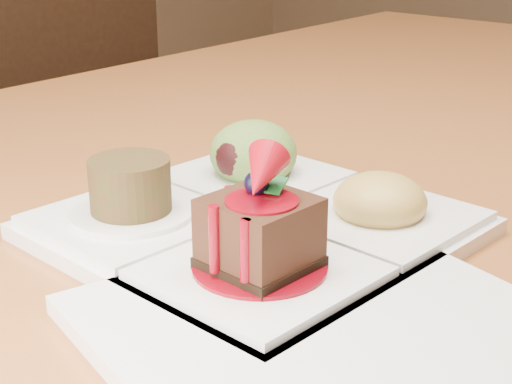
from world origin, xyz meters
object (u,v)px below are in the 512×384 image
Objects in this scene: dining_table at (347,215)px; chair_left at (94,140)px; second_plate at (332,333)px; sampler_plate at (258,208)px.

chair_left is (-0.79, 0.30, -0.14)m from dining_table.
dining_table is 7.41× the size of second_plate.
dining_table is 0.86m from chair_left.
sampler_plate is at bearing 68.49° from chair_left.
dining_table is at bearing 108.90° from sampler_plate.
chair_left is 3.91× the size of second_plate.
chair_left is at bearing 152.37° from sampler_plate.
dining_table is at bearing 78.74° from chair_left.
sampler_plate is (0.84, -0.51, 0.23)m from chair_left.
second_plate reaches higher than dining_table.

